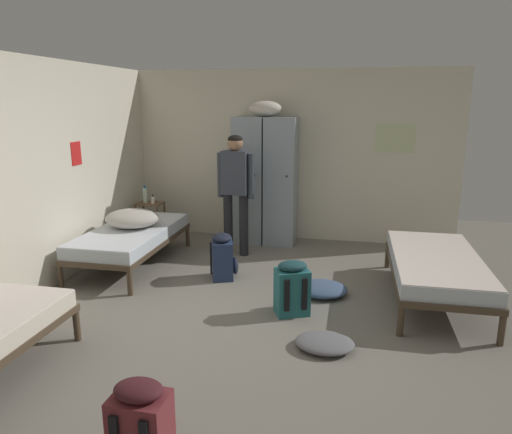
# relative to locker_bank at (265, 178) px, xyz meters

# --- Properties ---
(ground_plane) EXTENTS (9.14, 9.14, 0.00)m
(ground_plane) POSITION_rel_locker_bank_xyz_m (0.33, -2.58, -0.97)
(ground_plane) COLOR slate
(room_backdrop) EXTENTS (4.86, 5.78, 2.52)m
(room_backdrop) POSITION_rel_locker_bank_xyz_m (-0.96, -1.25, 0.29)
(room_backdrop) COLOR beige
(room_backdrop) RESTS_ON ground_plane
(locker_bank) EXTENTS (0.90, 0.55, 2.07)m
(locker_bank) POSITION_rel_locker_bank_xyz_m (0.00, 0.00, 0.00)
(locker_bank) COLOR #8C99A3
(locker_bank) RESTS_ON ground_plane
(shelf_unit) EXTENTS (0.38, 0.30, 0.57)m
(shelf_unit) POSITION_rel_locker_bank_xyz_m (-1.74, -0.23, -0.62)
(shelf_unit) COLOR brown
(shelf_unit) RESTS_ON ground_plane
(bed_right) EXTENTS (0.90, 1.90, 0.49)m
(bed_right) POSITION_rel_locker_bank_xyz_m (2.16, -1.73, -0.59)
(bed_right) COLOR #473828
(bed_right) RESTS_ON ground_plane
(bed_left_rear) EXTENTS (0.90, 1.90, 0.49)m
(bed_left_rear) POSITION_rel_locker_bank_xyz_m (-1.49, -1.38, -0.59)
(bed_left_rear) COLOR #473828
(bed_left_rear) RESTS_ON ground_plane
(bedding_heap) EXTENTS (0.69, 0.61, 0.23)m
(bedding_heap) POSITION_rel_locker_bank_xyz_m (-1.49, -1.31, -0.36)
(bedding_heap) COLOR #B7B2A8
(bedding_heap) RESTS_ON bed_left_rear
(person_traveler) EXTENTS (0.52, 0.24, 1.64)m
(person_traveler) POSITION_rel_locker_bank_xyz_m (-0.28, -0.68, 0.02)
(person_traveler) COLOR black
(person_traveler) RESTS_ON ground_plane
(water_bottle) EXTENTS (0.07, 0.07, 0.26)m
(water_bottle) POSITION_rel_locker_bank_xyz_m (-1.82, -0.21, -0.28)
(water_bottle) COLOR silver
(water_bottle) RESTS_ON shelf_unit
(lotion_bottle) EXTENTS (0.05, 0.05, 0.14)m
(lotion_bottle) POSITION_rel_locker_bank_xyz_m (-1.67, -0.27, -0.34)
(lotion_bottle) COLOR white
(lotion_bottle) RESTS_ON shelf_unit
(backpack_teal) EXTENTS (0.39, 0.40, 0.55)m
(backpack_teal) POSITION_rel_locker_bank_xyz_m (0.71, -2.38, -0.71)
(backpack_teal) COLOR #23666B
(backpack_teal) RESTS_ON ground_plane
(backpack_maroon) EXTENTS (0.33, 0.34, 0.55)m
(backpack_maroon) POSITION_rel_locker_bank_xyz_m (0.14, -4.57, -0.71)
(backpack_maroon) COLOR maroon
(backpack_maroon) RESTS_ON ground_plane
(backpack_navy) EXTENTS (0.39, 0.38, 0.55)m
(backpack_navy) POSITION_rel_locker_bank_xyz_m (-0.21, -1.58, -0.71)
(backpack_navy) COLOR navy
(backpack_navy) RESTS_ON ground_plane
(clothes_pile_denim) EXTENTS (0.57, 0.49, 0.13)m
(clothes_pile_denim) POSITION_rel_locker_bank_xyz_m (0.98, -1.85, -0.90)
(clothes_pile_denim) COLOR #42567A
(clothes_pile_denim) RESTS_ON ground_plane
(clothes_pile_grey) EXTENTS (0.51, 0.41, 0.10)m
(clothes_pile_grey) POSITION_rel_locker_bank_xyz_m (1.09, -3.01, -0.92)
(clothes_pile_grey) COLOR slate
(clothes_pile_grey) RESTS_ON ground_plane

